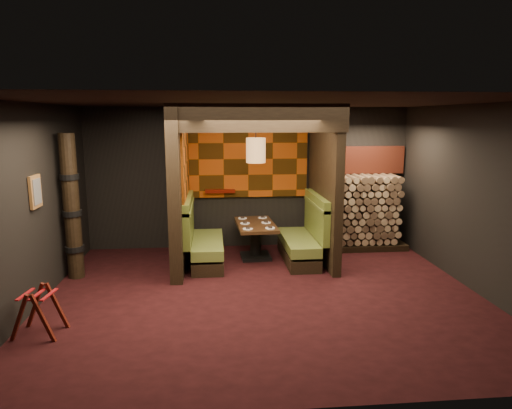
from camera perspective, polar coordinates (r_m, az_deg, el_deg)
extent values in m
cube|color=black|center=(7.02, 1.02, -11.36)|extent=(6.50, 5.50, 0.02)
cube|color=black|center=(6.50, 1.11, 12.76)|extent=(6.50, 5.50, 0.02)
cube|color=black|center=(9.33, -0.85, 3.34)|extent=(6.50, 0.02, 2.85)
cube|color=black|center=(3.96, 5.60, -7.09)|extent=(6.50, 0.02, 2.85)
cube|color=black|center=(7.04, -26.33, -0.25)|extent=(0.02, 5.50, 2.85)
cube|color=black|center=(7.69, 25.97, 0.63)|extent=(0.02, 5.50, 2.85)
cube|color=black|center=(8.22, -9.65, 2.17)|extent=(0.20, 2.20, 2.85)
cube|color=black|center=(8.50, 8.51, 2.48)|extent=(0.15, 2.10, 2.85)
cube|color=black|center=(7.19, 0.26, 10.74)|extent=(2.85, 0.18, 0.44)
cube|color=#9F3D0B|center=(9.23, -0.99, 5.73)|extent=(2.40, 0.06, 1.55)
cube|color=#9F3D0B|center=(8.34, -8.83, 5.26)|extent=(0.04, 1.85, 1.45)
cube|color=#580E05|center=(9.23, -4.51, 1.68)|extent=(0.60, 0.12, 0.07)
cube|color=black|center=(8.50, -6.01, -6.56)|extent=(0.55, 1.60, 0.22)
cube|color=#5E6D2B|center=(8.42, -6.05, -4.94)|extent=(0.55, 1.60, 0.18)
cube|color=#4D5B1B|center=(8.34, -8.40, -2.40)|extent=(0.12, 1.60, 0.78)
cube|color=#5E6D2B|center=(8.27, -8.47, -0.03)|extent=(0.15, 1.60, 0.06)
cube|color=black|center=(8.64, 5.27, -6.26)|extent=(0.55, 1.60, 0.22)
cube|color=#5E6D2B|center=(8.57, 5.30, -4.66)|extent=(0.55, 1.60, 0.18)
cube|color=#4D5B1B|center=(8.54, 7.55, -2.06)|extent=(0.12, 1.60, 0.78)
cube|color=#5E6D2B|center=(8.47, 7.61, 0.25)|extent=(0.15, 1.60, 0.06)
cube|color=black|center=(8.77, -0.05, -6.49)|extent=(0.57, 0.57, 0.06)
cylinder|color=black|center=(8.69, -0.05, -4.73)|extent=(0.20, 0.20, 0.62)
cube|color=#382211|center=(8.61, -0.05, -2.55)|extent=(0.76, 1.32, 0.06)
cylinder|color=white|center=(8.15, -1.03, -3.06)|extent=(0.18, 0.18, 0.01)
cube|color=black|center=(8.15, -1.03, -2.95)|extent=(0.07, 0.11, 0.02)
cylinder|color=white|center=(8.21, 1.78, -2.96)|extent=(0.18, 0.18, 0.01)
cube|color=black|center=(8.20, 1.78, -2.85)|extent=(0.07, 0.11, 0.02)
cylinder|color=white|center=(8.57, -1.39, -2.36)|extent=(0.18, 0.18, 0.01)
cube|color=black|center=(8.57, -1.39, -2.25)|extent=(0.07, 0.11, 0.02)
cylinder|color=white|center=(8.63, 1.28, -2.27)|extent=(0.18, 0.18, 0.01)
cube|color=black|center=(8.63, 1.28, -2.17)|extent=(0.07, 0.11, 0.02)
cylinder|color=white|center=(9.00, -1.71, -1.72)|extent=(0.18, 0.18, 0.01)
cube|color=black|center=(9.00, -1.72, -1.62)|extent=(0.07, 0.11, 0.02)
cylinder|color=white|center=(9.05, 0.83, -1.65)|extent=(0.18, 0.18, 0.01)
cube|color=black|center=(9.05, 0.83, -1.55)|extent=(0.07, 0.11, 0.02)
cylinder|color=#A17140|center=(8.35, -0.02, 6.79)|extent=(0.36, 0.36, 0.45)
sphere|color=#FFC672|center=(8.35, -0.02, 6.79)|extent=(0.18, 0.18, 0.18)
cylinder|color=black|center=(8.33, -0.02, 10.30)|extent=(0.02, 0.02, 0.57)
cube|color=olive|center=(7.09, -25.88, 1.46)|extent=(0.04, 0.36, 0.46)
cube|color=#3F3F3F|center=(7.08, -25.69, 1.46)|extent=(0.01, 0.27, 0.36)
cube|color=#4B130A|center=(6.27, -27.52, -12.58)|extent=(0.29, 0.08, 0.64)
cube|color=#4B130A|center=(6.14, -25.04, -12.89)|extent=(0.29, 0.08, 0.64)
cube|color=#4B130A|center=(6.57, -25.91, -11.38)|extent=(0.29, 0.08, 0.64)
cube|color=#4B130A|center=(6.44, -23.53, -11.63)|extent=(0.29, 0.08, 0.64)
cube|color=maroon|center=(6.34, -26.88, -9.98)|extent=(0.10, 0.39, 0.01)
cube|color=maroon|center=(6.27, -25.67, -10.10)|extent=(0.10, 0.39, 0.01)
cube|color=maroon|center=(6.20, -24.44, -10.22)|extent=(0.10, 0.39, 0.01)
cylinder|color=black|center=(8.04, -22.06, -0.30)|extent=(0.26, 0.26, 2.40)
cylinder|color=black|center=(8.19, -21.71, -5.11)|extent=(0.31, 0.31, 0.09)
cylinder|color=black|center=(8.05, -22.01, -1.00)|extent=(0.31, 0.31, 0.09)
cylinder|color=black|center=(7.96, -22.31, 3.23)|extent=(0.31, 0.31, 0.09)
cube|color=black|center=(9.66, 13.06, -4.95)|extent=(1.73, 0.70, 0.12)
cube|color=brown|center=(9.49, 13.25, -0.59)|extent=(1.73, 0.70, 1.38)
cube|color=maroon|center=(9.66, 12.88, 5.45)|extent=(1.83, 0.10, 0.56)
cube|color=black|center=(8.77, 8.68, 2.73)|extent=(0.08, 0.08, 2.85)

